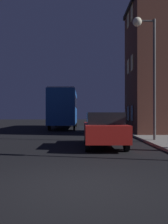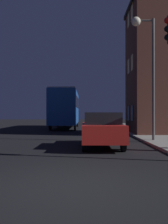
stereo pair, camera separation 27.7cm
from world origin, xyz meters
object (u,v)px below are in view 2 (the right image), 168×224
bus (65,106)px  car_mid_lane (99,123)px  car_near_lane (102,129)px  streetlamp (145,51)px

bus → car_mid_lane: bus is taller
car_near_lane → streetlamp: bearing=37.5°
car_near_lane → car_mid_lane: (0.36, 8.58, -0.09)m
streetlamp → bus: bearing=112.1°
streetlamp → car_near_lane: 4.98m
bus → car_near_lane: bus is taller
streetlamp → bus: (-5.18, 12.73, -2.52)m
streetlamp → car_near_lane: (-2.39, -1.83, -3.96)m
car_near_lane → car_mid_lane: size_ratio=0.93×
bus → car_mid_lane: bearing=-62.3°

